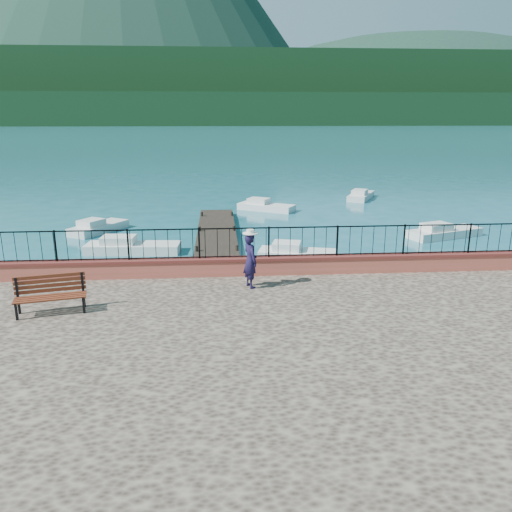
{
  "coord_description": "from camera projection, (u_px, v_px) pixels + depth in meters",
  "views": [
    {
      "loc": [
        -1.86,
        -11.55,
        6.17
      ],
      "look_at": [
        -0.84,
        2.0,
        2.3
      ],
      "focal_mm": 35.0,
      "sensor_mm": 36.0,
      "label": 1
    }
  ],
  "objects": [
    {
      "name": "park_bench",
      "position": [
        51.0,
        302.0,
        12.88
      ],
      "size": [
        1.84,
        0.94,
        0.97
      ],
      "rotation": [
        0.0,
        0.0,
        0.22
      ],
      "color": "black",
      "rests_on": "promenade"
    },
    {
      "name": "person",
      "position": [
        250.0,
        261.0,
        14.68
      ],
      "size": [
        0.58,
        0.7,
        1.64
      ],
      "primitive_type": "imported",
      "rotation": [
        0.0,
        0.0,
        1.94
      ],
      "color": "black",
      "rests_on": "promenade"
    },
    {
      "name": "companion_hill",
      "position": [
        413.0,
        120.0,
        565.97
      ],
      "size": [
        448.0,
        384.0,
        180.0
      ],
      "primitive_type": "ellipsoid",
      "color": "#142D23",
      "rests_on": "ground"
    },
    {
      "name": "dock",
      "position": [
        217.0,
        243.0,
        24.23
      ],
      "size": [
        2.0,
        16.0,
        0.3
      ],
      "primitive_type": "cube",
      "color": "#2D231C",
      "rests_on": "ground"
    },
    {
      "name": "parapet",
      "position": [
        278.0,
        265.0,
        16.05
      ],
      "size": [
        28.0,
        0.46,
        0.58
      ],
      "primitive_type": "cube",
      "color": "#C05145",
      "rests_on": "promenade"
    },
    {
      "name": "railing",
      "position": [
        278.0,
        242.0,
        15.84
      ],
      "size": [
        27.0,
        0.05,
        0.95
      ],
      "primitive_type": "cube",
      "color": "black",
      "rests_on": "parapet"
    },
    {
      "name": "far_forest",
      "position": [
        220.0,
        110.0,
        298.18
      ],
      "size": [
        900.0,
        60.0,
        18.0
      ],
      "primitive_type": "cube",
      "color": "black",
      "rests_on": "ground"
    },
    {
      "name": "foothills",
      "position": [
        219.0,
        91.0,
        352.17
      ],
      "size": [
        900.0,
        120.0,
        44.0
      ],
      "primitive_type": "cube",
      "color": "black",
      "rests_on": "ground"
    },
    {
      "name": "boat_1",
      "position": [
        298.0,
        251.0,
        21.86
      ],
      "size": [
        3.61,
        2.1,
        0.8
      ],
      "primitive_type": "cube",
      "rotation": [
        0.0,
        0.0,
        -0.25
      ],
      "color": "silver",
      "rests_on": "ground"
    },
    {
      "name": "boat_2",
      "position": [
        445.0,
        229.0,
        25.94
      ],
      "size": [
        4.23,
        2.57,
        0.8
      ],
      "primitive_type": "cube",
      "rotation": [
        0.0,
        0.0,
        0.34
      ],
      "color": "silver",
      "rests_on": "ground"
    },
    {
      "name": "boat_3",
      "position": [
        99.0,
        225.0,
        27.09
      ],
      "size": [
        2.89,
        3.63,
        0.8
      ],
      "primitive_type": "cube",
      "rotation": [
        0.0,
        0.0,
        1.03
      ],
      "color": "silver",
      "rests_on": "ground"
    },
    {
      "name": "hat",
      "position": [
        250.0,
        232.0,
        14.44
      ],
      "size": [
        0.44,
        0.44,
        0.12
      ],
      "primitive_type": "cylinder",
      "color": "white",
      "rests_on": "person"
    },
    {
      "name": "ground",
      "position": [
        294.0,
        362.0,
        12.9
      ],
      "size": [
        2000.0,
        2000.0,
        0.0
      ],
      "primitive_type": "plane",
      "color": "#19596B",
      "rests_on": "ground"
    },
    {
      "name": "boat_0",
      "position": [
        133.0,
        244.0,
        23.02
      ],
      "size": [
        4.39,
        1.63,
        0.8
      ],
      "primitive_type": "cube",
      "rotation": [
        0.0,
        0.0,
        -0.08
      ],
      "color": "silver",
      "rests_on": "ground"
    },
    {
      "name": "boat_5",
      "position": [
        361.0,
        194.0,
        37.7
      ],
      "size": [
        2.92,
        3.95,
        0.8
      ],
      "primitive_type": "cube",
      "rotation": [
        0.0,
        0.0,
        1.08
      ],
      "color": "silver",
      "rests_on": "ground"
    },
    {
      "name": "boat_4",
      "position": [
        266.0,
        204.0,
        33.18
      ],
      "size": [
        3.89,
        3.03,
        0.8
      ],
      "primitive_type": "cube",
      "rotation": [
        0.0,
        0.0,
        -0.53
      ],
      "color": "silver",
      "rests_on": "ground"
    }
  ]
}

